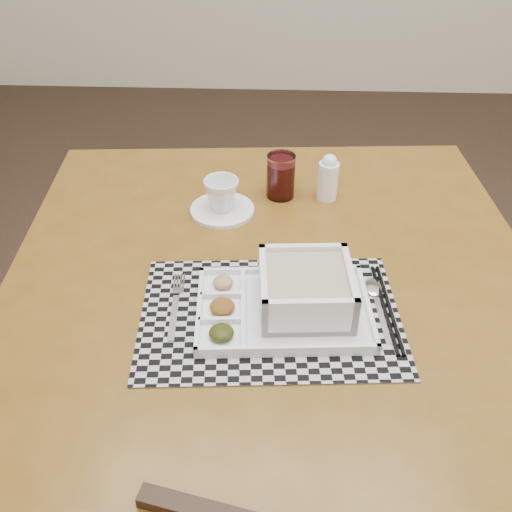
# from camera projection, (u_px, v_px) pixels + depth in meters

# --- Properties ---
(floor) EXTENTS (5.00, 5.00, 0.00)m
(floor) POSITION_uv_depth(u_px,v_px,m) (363.00, 352.00, 2.08)
(floor) COLOR #322319
(floor) RESTS_ON ground
(dining_table) EXTENTS (1.16, 1.16, 0.81)m
(dining_table) POSITION_uv_depth(u_px,v_px,m) (273.00, 300.00, 1.22)
(dining_table) COLOR #5E3B11
(dining_table) RESTS_ON ground
(placemat) EXTENTS (0.50, 0.36, 0.00)m
(placemat) POSITION_uv_depth(u_px,v_px,m) (270.00, 315.00, 1.06)
(placemat) COLOR #ABABB3
(placemat) RESTS_ON dining_table
(serving_tray) EXTENTS (0.33, 0.24, 0.09)m
(serving_tray) POSITION_uv_depth(u_px,v_px,m) (297.00, 296.00, 1.05)
(serving_tray) COLOR white
(serving_tray) RESTS_ON placemat
(fork) EXTENTS (0.03, 0.19, 0.00)m
(fork) POSITION_uv_depth(u_px,v_px,m) (176.00, 304.00, 1.08)
(fork) COLOR silver
(fork) RESTS_ON placemat
(spoon) EXTENTS (0.04, 0.18, 0.01)m
(spoon) POSITION_uv_depth(u_px,v_px,m) (374.00, 292.00, 1.11)
(spoon) COLOR silver
(spoon) RESTS_ON placemat
(chopsticks) EXTENTS (0.03, 0.24, 0.01)m
(chopsticks) POSITION_uv_depth(u_px,v_px,m) (387.00, 308.00, 1.07)
(chopsticks) COLOR black
(chopsticks) RESTS_ON placemat
(saucer) EXTENTS (0.15, 0.15, 0.01)m
(saucer) POSITION_uv_depth(u_px,v_px,m) (222.00, 210.00, 1.34)
(saucer) COLOR white
(saucer) RESTS_ON dining_table
(cup) EXTENTS (0.10, 0.10, 0.08)m
(cup) POSITION_uv_depth(u_px,v_px,m) (222.00, 194.00, 1.31)
(cup) COLOR white
(cup) RESTS_ON saucer
(juice_glass) EXTENTS (0.07, 0.07, 0.11)m
(juice_glass) POSITION_uv_depth(u_px,v_px,m) (281.00, 178.00, 1.37)
(juice_glass) COLOR white
(juice_glass) RESTS_ON dining_table
(creamer_bottle) EXTENTS (0.05, 0.05, 0.12)m
(creamer_bottle) POSITION_uv_depth(u_px,v_px,m) (328.00, 178.00, 1.35)
(creamer_bottle) COLOR white
(creamer_bottle) RESTS_ON dining_table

